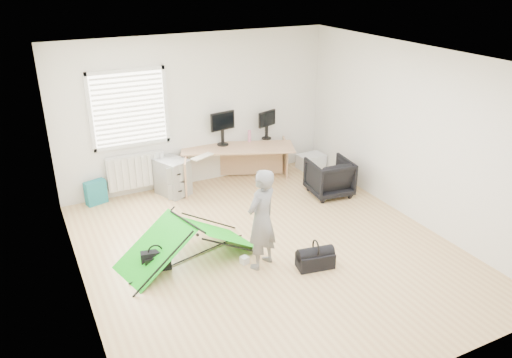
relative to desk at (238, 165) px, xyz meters
name	(u,v)px	position (x,y,z in m)	size (l,w,h in m)	color
ground	(268,250)	(-0.61, -2.38, -0.35)	(5.50, 5.50, 0.00)	tan
back_wall	(197,111)	(-0.61, 0.37, 1.00)	(5.00, 0.02, 2.70)	silver
window	(129,109)	(-1.81, 0.33, 1.20)	(1.20, 0.06, 1.20)	silver
radiator	(136,171)	(-1.81, 0.29, 0.10)	(1.00, 0.12, 0.60)	silver
desk	(238,165)	(0.00, 0.00, 0.00)	(2.03, 0.65, 0.69)	tan
filing_cabinet	(173,177)	(-1.24, 0.05, -0.02)	(0.42, 0.55, 0.65)	#989B9D
monitor_left	(222,133)	(-0.20, 0.23, 0.58)	(0.48, 0.11, 0.46)	black
monitor_right	(266,129)	(0.68, 0.18, 0.55)	(0.42, 0.09, 0.40)	black
keyboard	(202,157)	(-0.76, -0.19, 0.36)	(0.43, 0.15, 0.02)	beige
thermos	(249,136)	(0.32, 0.17, 0.46)	(0.06, 0.06, 0.22)	#CC7294
office_chair	(329,177)	(1.21, -1.20, -0.02)	(0.69, 0.71, 0.65)	black
person	(262,219)	(-0.88, -2.68, 0.36)	(0.51, 0.34, 1.40)	slate
kite	(189,240)	(-1.70, -2.09, -0.06)	(1.87, 0.82, 0.58)	#12C218
storage_crate	(311,161)	(1.58, -0.02, -0.20)	(0.51, 0.35, 0.28)	silver
tote_bag	(96,192)	(-2.54, 0.25, -0.14)	(0.35, 0.15, 0.42)	#1D7680
laptop_bag	(156,261)	(-2.19, -2.16, -0.20)	(0.39, 0.12, 0.29)	black
white_box	(244,260)	(-1.07, -2.54, -0.30)	(0.10, 0.10, 0.10)	silver
duffel_bag	(315,260)	(-0.26, -3.05, -0.24)	(0.49, 0.25, 0.21)	black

